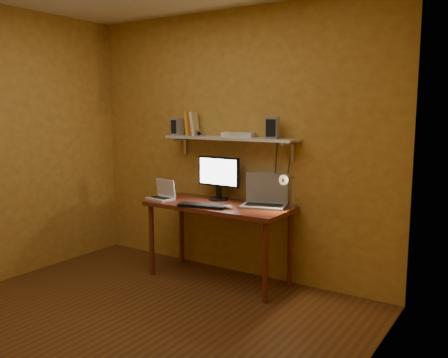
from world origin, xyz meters
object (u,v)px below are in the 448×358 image
Objects in this scene: wall_shelf at (230,139)px; speaker_left at (177,127)px; monitor at (219,176)px; desk at (218,213)px; shelf_camera at (200,133)px; mouse at (228,207)px; speaker_right at (272,128)px; keyboard at (203,206)px; netbook at (163,194)px; laptop at (265,198)px; router at (238,135)px; desk_lamp at (288,187)px.

speaker_left is (-0.64, -0.00, 0.10)m from wall_shelf.
monitor is 0.70m from speaker_left.
monitor reaches higher than desk.
speaker_left is 0.33m from shelf_camera.
speaker_right is (0.27, 0.31, 0.71)m from mouse.
keyboard is at bearing -96.70° from wall_shelf.
desk is 0.26m from mouse.
netbook is (-0.48, -0.28, -0.19)m from monitor.
laptop is 4.52× the size of shelf_camera.
router is (-0.09, 0.32, 0.63)m from mouse.
netbook is 1.40× the size of speaker_right.
netbook is (-0.60, -0.30, -0.55)m from wall_shelf.
netbook is at bearing -158.01° from router.
netbook is (-1.02, -0.27, -0.02)m from laptop.
mouse is 0.25× the size of desk_lamp.
mouse is (0.31, -0.31, -0.22)m from monitor.
laptop is at bearing -3.85° from router.
netbook is 0.96× the size of router.
speaker_left reaches higher than monitor.
laptop is at bearing 1.85° from shelf_camera.
keyboard is 1.00m from speaker_left.
monitor is 1.26× the size of desk_lamp.
keyboard reaches higher than desk.
shelf_camera is (-0.27, 0.33, 0.64)m from keyboard.
keyboard is at bearing -1.33° from netbook.
router is at bearing -5.36° from wall_shelf.
laptop is (0.53, -0.02, -0.16)m from monitor.
desk is 13.69× the size of shelf_camera.
router is (0.71, 0.29, 0.59)m from netbook.
desk_lamp is at bearing -2.40° from monitor.
mouse is 0.53× the size of speaker_left.
monitor is at bearing 175.92° from desk_lamp.
desk is 15.05× the size of mouse.
shelf_camera is at bearing 153.77° from mouse.
keyboard is at bearing -77.02° from monitor.
netbook is at bearing -179.08° from speaker_right.
netbook is 2.73× the size of shelf_camera.
desk is 7.01× the size of speaker_right.
mouse is at bearing 5.67° from netbook.
laptop is 2.31× the size of speaker_right.
monitor reaches higher than desk_lamp.
router is (0.10, -0.01, 0.04)m from wall_shelf.
speaker_right is at bearing 3.00° from shelf_camera.
desk_lamp is at bearing 30.83° from mouse.
speaker_left reaches higher than desk.
laptop is 0.28m from desk_lamp.
monitor is 2.37× the size of speaker_right.
laptop reaches higher than desk.
desk is at bearing -119.45° from router.
keyboard is (0.56, -0.09, -0.04)m from netbook.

